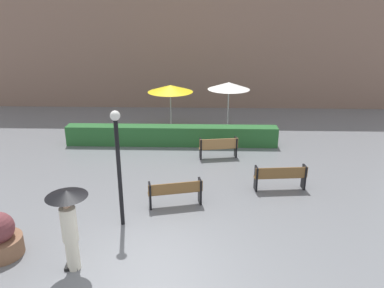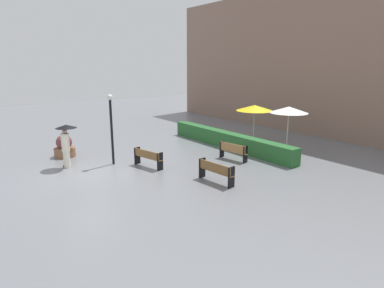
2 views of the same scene
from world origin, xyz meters
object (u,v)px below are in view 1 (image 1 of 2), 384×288
bench_mid_center (175,191)px  patio_umbrella_white (229,86)px  pedestrian_with_umbrella (69,219)px  lamp_post (118,156)px  bench_far_right (280,176)px  patio_umbrella_yellow (170,89)px  bench_back_row (218,146)px

bench_mid_center → patio_umbrella_white: 8.27m
pedestrian_with_umbrella → patio_umbrella_white: bearing=67.9°
lamp_post → patio_umbrella_white: (3.63, 8.89, 0.25)m
bench_mid_center → patio_umbrella_white: (2.14, 7.76, 1.89)m
bench_far_right → pedestrian_with_umbrella: 7.37m
pedestrian_with_umbrella → lamp_post: (0.79, 1.99, 0.81)m
bench_mid_center → patio_umbrella_yellow: 8.39m
pedestrian_with_umbrella → patio_umbrella_yellow: (1.46, 11.31, 0.82)m
bench_mid_center → bench_far_right: size_ratio=0.95×
bench_mid_center → pedestrian_with_umbrella: pedestrian_with_umbrella is taller
bench_far_right → patio_umbrella_white: patio_umbrella_white is taller
bench_mid_center → patio_umbrella_yellow: bearing=95.7°
bench_far_right → patio_umbrella_white: size_ratio=0.71×
bench_mid_center → lamp_post: 2.50m
bench_far_right → pedestrian_with_umbrella: pedestrian_with_umbrella is taller
pedestrian_with_umbrella → patio_umbrella_white: (4.42, 10.89, 1.06)m
patio_umbrella_yellow → pedestrian_with_umbrella: bearing=-97.4°
lamp_post → patio_umbrella_yellow: bearing=85.9°
patio_umbrella_white → bench_mid_center: bearing=-105.4°
pedestrian_with_umbrella → patio_umbrella_yellow: bearing=82.6°
bench_mid_center → bench_back_row: (1.54, 4.17, 0.01)m
patio_umbrella_yellow → bench_far_right: bearing=-57.5°
bench_mid_center → bench_far_right: 3.80m
bench_back_row → bench_far_right: (2.06, -2.92, 0.01)m
pedestrian_with_umbrella → patio_umbrella_white: size_ratio=0.81×
lamp_post → bench_far_right: bearing=25.1°
bench_back_row → lamp_post: size_ratio=0.48×
patio_umbrella_white → pedestrian_with_umbrella: bearing=-112.1°
patio_umbrella_yellow → bench_back_row: bearing=-59.6°
pedestrian_with_umbrella → patio_umbrella_white: patio_umbrella_white is taller
bench_far_right → lamp_post: 5.85m
bench_far_right → patio_umbrella_white: 6.93m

